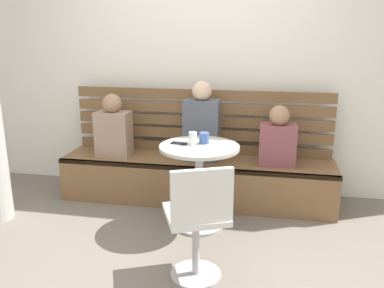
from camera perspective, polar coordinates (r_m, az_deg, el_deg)
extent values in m
plane|color=#70665B|center=(3.11, -3.61, -16.72)|extent=(8.00, 8.00, 0.00)
cube|color=white|center=(4.23, 1.74, 12.77)|extent=(5.20, 0.10, 2.90)
cube|color=brown|center=(4.06, 0.59, -5.15)|extent=(2.70, 0.52, 0.44)
cube|color=brown|center=(3.77, -0.06, -3.58)|extent=(2.70, 0.04, 0.04)
cube|color=brown|center=(4.20, 1.19, -0.54)|extent=(2.65, 0.04, 0.10)
cube|color=brown|center=(4.16, 1.21, 1.48)|extent=(2.65, 0.04, 0.10)
cube|color=brown|center=(4.13, 1.22, 3.31)|extent=(2.65, 0.04, 0.10)
cube|color=brown|center=(4.10, 1.23, 5.16)|extent=(2.65, 0.04, 0.10)
cube|color=brown|center=(4.08, 1.24, 7.04)|extent=(2.65, 0.04, 0.10)
cylinder|color=#ADADB2|center=(3.64, 0.99, -11.32)|extent=(0.44, 0.44, 0.02)
cylinder|color=#ADADB2|center=(3.49, 1.01, -6.12)|extent=(0.07, 0.07, 0.69)
cylinder|color=#B7B2A8|center=(3.37, 1.04, -0.46)|extent=(0.68, 0.68, 0.03)
cylinder|color=#ADADB2|center=(2.98, 0.54, -17.99)|extent=(0.36, 0.36, 0.02)
cylinder|color=#ADADB2|center=(2.87, 0.55, -14.38)|extent=(0.05, 0.05, 0.45)
cube|color=white|center=(2.76, 0.56, -9.96)|extent=(0.53, 0.53, 0.04)
cube|color=white|center=(2.52, 1.44, -7.49)|extent=(0.38, 0.20, 0.36)
cube|color=#4C515B|center=(3.91, 1.39, 1.99)|extent=(0.34, 0.22, 0.60)
sphere|color=#DBB293|center=(3.84, 1.43, 7.56)|extent=(0.19, 0.19, 0.19)
cube|color=brown|center=(3.86, 12.09, -0.11)|extent=(0.34, 0.22, 0.39)
sphere|color=#A37A5B|center=(3.80, 12.33, 3.98)|extent=(0.19, 0.19, 0.19)
cube|color=#9E7F6B|center=(4.12, -11.08, 1.40)|extent=(0.34, 0.22, 0.46)
sphere|color=#A37A5B|center=(4.06, -11.31, 5.69)|extent=(0.19, 0.19, 0.19)
cylinder|color=white|center=(3.38, 0.12, 0.80)|extent=(0.07, 0.07, 0.11)
cylinder|color=#3D5B9E|center=(3.43, 1.74, 0.86)|extent=(0.08, 0.08, 0.09)
cube|color=black|center=(3.43, -1.85, 0.11)|extent=(0.15, 0.09, 0.01)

